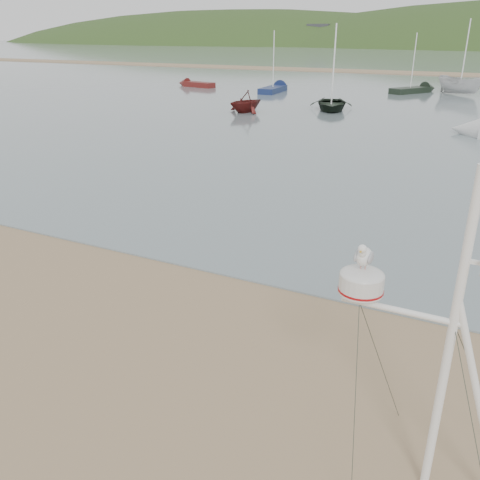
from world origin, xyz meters
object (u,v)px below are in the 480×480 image
at_px(mast_rig, 432,409).
at_px(sailboat_dark_mid, 420,89).
at_px(dinghy_red_far, 192,84).
at_px(boat_white, 463,68).
at_px(sailboat_blue_near, 278,88).
at_px(boat_red, 246,91).
at_px(boat_dark, 333,79).

distance_m(mast_rig, sailboat_dark_mid, 46.79).
distance_m(mast_rig, dinghy_red_far, 50.42).
distance_m(dinghy_red_far, sailboat_dark_mid, 22.47).
distance_m(boat_white, dinghy_red_far, 25.86).
xyz_separation_m(boat_white, sailboat_dark_mid, (-3.49, 0.62, -2.00)).
relative_size(mast_rig, dinghy_red_far, 1.04).
height_order(boat_white, sailboat_blue_near, sailboat_blue_near).
xyz_separation_m(boat_red, boat_white, (12.44, 18.16, 0.83)).
relative_size(sailboat_blue_near, sailboat_dark_mid, 1.05).
xyz_separation_m(boat_dark, dinghy_red_far, (-18.03, 10.18, -1.93)).
xyz_separation_m(boat_red, dinghy_red_far, (-12.98, 13.88, -1.18)).
bearing_deg(dinghy_red_far, sailboat_dark_mid, 12.61).
distance_m(boat_red, sailboat_dark_mid, 20.84).
bearing_deg(boat_red, boat_dark, 57.33).
bearing_deg(mast_rig, sailboat_dark_mid, 98.47).
bearing_deg(sailboat_dark_mid, sailboat_blue_near, -158.46).
bearing_deg(sailboat_dark_mid, dinghy_red_far, -167.39).
bearing_deg(dinghy_red_far, mast_rig, -55.13).
distance_m(mast_rig, boat_dark, 33.01).
bearing_deg(boat_white, dinghy_red_far, 130.72).
distance_m(boat_red, sailboat_blue_near, 14.37).
height_order(boat_red, boat_white, boat_white).
bearing_deg(boat_red, sailboat_blue_near, 124.80).
bearing_deg(boat_dark, boat_white, 45.66).
distance_m(sailboat_blue_near, sailboat_dark_mid, 13.25).
xyz_separation_m(boat_white, dinghy_red_far, (-25.42, -4.29, -2.01)).
height_order(mast_rig, sailboat_dark_mid, sailboat_dark_mid).
bearing_deg(dinghy_red_far, sailboat_blue_near, 0.25).
bearing_deg(sailboat_blue_near, boat_white, 15.03).
xyz_separation_m(mast_rig, dinghy_red_far, (-28.82, 41.36, -0.92)).
bearing_deg(boat_white, sailboat_dark_mid, 111.11).
distance_m(dinghy_red_far, sailboat_blue_near, 9.60).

